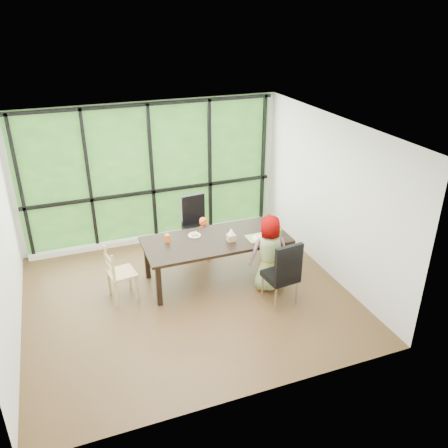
{
  "coord_description": "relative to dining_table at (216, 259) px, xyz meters",
  "views": [
    {
      "loc": [
        -1.64,
        -5.99,
        4.27
      ],
      "look_at": [
        0.72,
        0.27,
        1.05
      ],
      "focal_mm": 37.06,
      "sensor_mm": 36.0,
      "label": 1
    }
  ],
  "objects": [
    {
      "name": "window_sill",
      "position": [
        -0.62,
        1.78,
        -0.33
      ],
      "size": [
        4.8,
        0.12,
        0.1
      ],
      "primitive_type": "cube",
      "color": "silver",
      "rests_on": "ground"
    },
    {
      "name": "chair_window_leather",
      "position": [
        -0.01,
        1.0,
        0.17
      ],
      "size": [
        0.51,
        0.51,
        1.08
      ],
      "primitive_type": "cube",
      "rotation": [
        0.0,
        0.0,
        0.11
      ],
      "color": "black",
      "rests_on": "ground"
    },
    {
      "name": "child_toddler",
      "position": [
        0.0,
        0.63,
        0.05
      ],
      "size": [
        0.33,
        0.23,
        0.85
      ],
      "primitive_type": "imported",
      "rotation": [
        0.0,
        0.0,
        -0.09
      ],
      "color": "#F6521C",
      "rests_on": "ground"
    },
    {
      "name": "crepe_rolls_far",
      "position": [
        -0.3,
        0.24,
        0.41
      ],
      "size": [
        0.15,
        0.12,
        0.04
      ],
      "primitive_type": null,
      "color": "tan",
      "rests_on": "plate_far"
    },
    {
      "name": "dining_table",
      "position": [
        0.0,
        0.0,
        0.0
      ],
      "size": [
        2.43,
        1.16,
        0.75
      ],
      "primitive_type": "cube",
      "rotation": [
        0.0,
        0.0,
        0.05
      ],
      "color": "black",
      "rests_on": "ground"
    },
    {
      "name": "window_mullions",
      "position": [
        -0.62,
        1.82,
        0.98
      ],
      "size": [
        4.8,
        0.06,
        2.65
      ],
      "primitive_type": null,
      "color": "black",
      "rests_on": "back_wall"
    },
    {
      "name": "ground",
      "position": [
        -0.62,
        -0.37,
        -0.38
      ],
      "size": [
        5.0,
        5.0,
        0.0
      ],
      "primitive_type": "plane",
      "color": "black",
      "rests_on": "ground"
    },
    {
      "name": "white_mug",
      "position": [
        1.08,
        0.03,
        0.42
      ],
      "size": [
        0.09,
        0.09,
        0.09
      ],
      "primitive_type": "cylinder",
      "color": "white",
      "rests_on": "dining_table"
    },
    {
      "name": "foliage_backdrop",
      "position": [
        -0.62,
        1.86,
        0.98
      ],
      "size": [
        4.8,
        0.02,
        2.65
      ],
      "primitive_type": "cube",
      "color": "#23511E",
      "rests_on": "back_wall"
    },
    {
      "name": "tissue",
      "position": [
        0.21,
        -0.14,
        0.54
      ],
      "size": [
        0.12,
        0.12,
        0.11
      ],
      "primitive_type": "cone",
      "color": "white",
      "rests_on": "tissue_box"
    },
    {
      "name": "plate_near",
      "position": [
        0.66,
        -0.24,
        0.38
      ],
      "size": [
        0.21,
        0.21,
        0.01
      ],
      "primitive_type": "cylinder",
      "color": "white",
      "rests_on": "dining_table"
    },
    {
      "name": "chair_end_beech",
      "position": [
        -1.58,
        -0.03,
        0.08
      ],
      "size": [
        0.46,
        0.48,
        0.9
      ],
      "primitive_type": "cube",
      "rotation": [
        0.0,
        0.0,
        1.73
      ],
      "color": "tan",
      "rests_on": "ground"
    },
    {
      "name": "straw_white",
      "position": [
        -0.78,
        0.19,
        0.54
      ],
      "size": [
        0.01,
        0.04,
        0.2
      ],
      "primitive_type": "cylinder",
      "rotation": [
        0.14,
        0.0,
        0.0
      ],
      "color": "white",
      "rests_on": "orange_cup"
    },
    {
      "name": "back_wall",
      "position": [
        -0.62,
        1.88,
        0.98
      ],
      "size": [
        5.0,
        0.0,
        5.0
      ],
      "primitive_type": "plane",
      "rotation": [
        1.57,
        0.0,
        0.0
      ],
      "color": "silver",
      "rests_on": "ground"
    },
    {
      "name": "chair_interior_leather",
      "position": [
        0.69,
        -0.99,
        0.17
      ],
      "size": [
        0.51,
        0.51,
        1.08
      ],
      "primitive_type": "cube",
      "rotation": [
        0.0,
        0.0,
        3.25
      ],
      "color": "black",
      "rests_on": "ground"
    },
    {
      "name": "plate_far",
      "position": [
        -0.3,
        0.24,
        0.38
      ],
      "size": [
        0.21,
        0.21,
        0.01
      ],
      "primitive_type": "cylinder",
      "color": "white",
      "rests_on": "dining_table"
    },
    {
      "name": "child_older",
      "position": [
        0.7,
        -0.59,
        0.27
      ],
      "size": [
        0.7,
        0.52,
        1.29
      ],
      "primitive_type": "imported",
      "rotation": [
        0.0,
        0.0,
        2.95
      ],
      "color": "slate",
      "rests_on": "ground"
    },
    {
      "name": "green_cup",
      "position": [
        1.02,
        -0.27,
        0.44
      ],
      "size": [
        0.08,
        0.08,
        0.13
      ],
      "primitive_type": "cylinder",
      "color": "#5CB934",
      "rests_on": "dining_table"
    },
    {
      "name": "orange_cup",
      "position": [
        -0.78,
        0.19,
        0.44
      ],
      "size": [
        0.08,
        0.08,
        0.12
      ],
      "primitive_type": "cylinder",
      "color": "orange",
      "rests_on": "dining_table"
    },
    {
      "name": "tissue_box",
      "position": [
        0.21,
        -0.14,
        0.43
      ],
      "size": [
        0.13,
        0.13,
        0.11
      ],
      "primitive_type": "cube",
      "color": "tan",
      "rests_on": "dining_table"
    },
    {
      "name": "straw_pink",
      "position": [
        1.02,
        -0.27,
        0.54
      ],
      "size": [
        0.01,
        0.04,
        0.2
      ],
      "primitive_type": "cylinder",
      "rotation": [
        0.14,
        0.0,
        0.0
      ],
      "color": "pink",
      "rests_on": "green_cup"
    },
    {
      "name": "placemat",
      "position": [
        0.68,
        -0.2,
        0.38
      ],
      "size": [
        0.41,
        0.3,
        0.01
      ],
      "primitive_type": "cube",
      "color": "tan",
      "rests_on": "dining_table"
    },
    {
      "name": "crepe_rolls_near",
      "position": [
        0.66,
        -0.24,
        0.41
      ],
      "size": [
        0.05,
        0.12,
        0.04
      ],
      "primitive_type": null,
      "color": "tan",
      "rests_on": "plate_near"
    }
  ]
}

